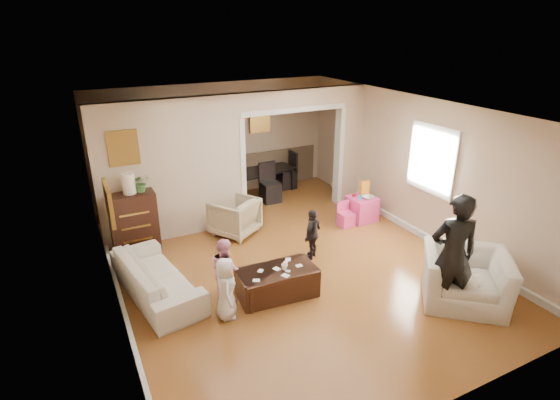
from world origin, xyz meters
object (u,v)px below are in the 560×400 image
coffee_cup (284,267)px  adult_person (453,255)px  sofa (156,277)px  armchair_front (465,278)px  table_lamp (129,183)px  dining_table (259,181)px  armchair_back (235,217)px  child_toddler (312,234)px  play_table (362,209)px  child_kneel_b (225,269)px  child_kneel_a (226,289)px  cyan_cup (360,197)px  coffee_table (277,282)px  dresser (134,222)px

coffee_cup → adult_person: 2.34m
sofa → armchair_front: 4.53m
adult_person → table_lamp: bearing=-23.8°
coffee_cup → dining_table: size_ratio=0.06×
armchair_front → table_lamp: 5.55m
armchair_back → child_toddler: 1.70m
sofa → adult_person: 4.25m
play_table → dining_table: 2.70m
armchair_back → child_kneel_b: child_kneel_b is taller
armchair_front → child_toddler: child_toddler is taller
armchair_back → table_lamp: bearing=-38.4°
armchair_front → child_kneel_b: bearing=-167.7°
armchair_back → child_toddler: (0.86, -1.47, 0.09)m
adult_person → child_kneel_a: 3.11m
sofa → cyan_cup: size_ratio=24.86×
coffee_table → dining_table: bearing=69.5°
coffee_table → child_kneel_a: (-0.85, -0.15, 0.24)m
coffee_table → child_kneel_b: bearing=156.8°
armchair_front → table_lamp: (-4.00, 3.75, 0.89)m
sofa → child_kneel_a: size_ratio=2.19×
dining_table → adult_person: adult_person is taller
armchair_back → child_kneel_a: size_ratio=0.87×
cyan_cup → child_toddler: bearing=-152.5°
table_lamp → coffee_cup: table_lamp is taller
coffee_cup → cyan_cup: size_ratio=1.19×
armchair_front → cyan_cup: (0.28, 2.93, 0.16)m
armchair_back → child_kneel_b: 2.12m
table_lamp → play_table: 4.56m
sofa → coffee_table: (1.59, -0.84, -0.07)m
table_lamp → dining_table: (3.13, 1.63, -0.98)m
armchair_back → dining_table: armchair_back is taller
table_lamp → child_kneel_b: 2.43m
cyan_cup → child_kneel_b: child_kneel_b is taller
armchair_back → child_kneel_a: bearing=33.7°
armchair_back → adult_person: (1.77, -3.62, 0.54)m
armchair_back → armchair_front: armchair_front is taller
play_table → table_lamp: bearing=170.1°
coffee_table → child_toddler: child_toddler is taller
armchair_back → child_kneel_a: 2.59m
cyan_cup → child_toddler: 1.81m
sofa → coffee_cup: size_ratio=20.83×
cyan_cup → dining_table: (-1.15, 2.45, -0.25)m
sofa → dresser: (-0.03, 1.56, 0.25)m
dining_table → child_kneel_a: child_kneel_a is taller
armchair_front → child_toddler: (-1.32, 2.10, 0.07)m
armchair_back → armchair_front: bearing=88.9°
coffee_cup → play_table: size_ratio=0.18×
armchair_front → play_table: (0.38, 2.98, -0.13)m
dresser → child_kneel_a: dresser is taller
sofa → armchair_back: size_ratio=2.52×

